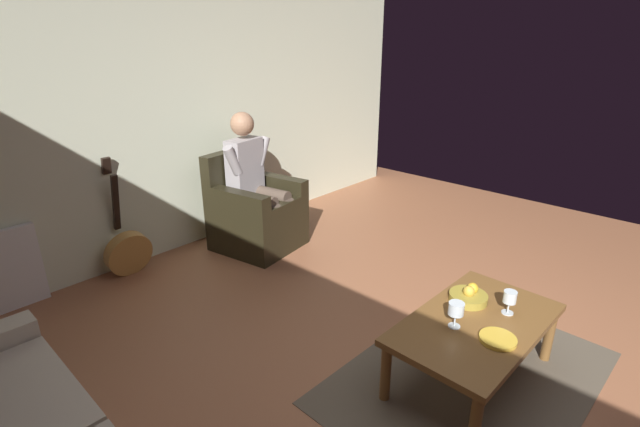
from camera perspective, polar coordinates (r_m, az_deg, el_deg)
name	(u,v)px	position (r m, az deg, el deg)	size (l,w,h in m)	color
ground_plane	(469,374)	(3.18, 17.83, -18.25)	(7.10, 7.10, 0.00)	#9B6040
wall_back	(181,105)	(4.56, -16.73, 12.62)	(6.21, 0.06, 2.72)	beige
rug	(469,377)	(3.16, 17.77, -18.53)	(1.80, 1.24, 0.01)	brown
armchair	(255,214)	(4.56, -7.98, -0.03)	(0.81, 0.83, 0.93)	black
person_seated	(255,178)	(4.43, -8.00, 4.38)	(0.62, 0.62, 1.31)	#A09A9C
coffee_table	(476,329)	(2.95, 18.54, -13.24)	(1.12, 0.67, 0.41)	brown
guitar	(128,250)	(4.35, -22.52, -4.12)	(0.40, 0.27, 1.03)	#AF7C3D
radiator	(2,272)	(4.20, -34.47, -5.98)	(0.54, 0.06, 0.64)	white
wine_glass_near	(456,310)	(2.78, 16.35, -11.29)	(0.09, 0.09, 0.16)	silver
wine_glass_far	(510,298)	(3.01, 22.25, -9.62)	(0.08, 0.08, 0.15)	silver
fruit_bowl	(469,296)	(3.09, 17.77, -9.61)	(0.23, 0.23, 0.11)	olive
decorative_dish	(498,339)	(2.79, 20.97, -14.19)	(0.20, 0.20, 0.02)	gold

